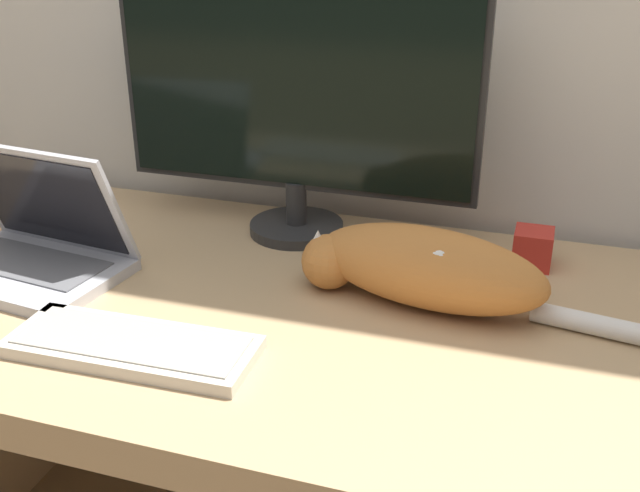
# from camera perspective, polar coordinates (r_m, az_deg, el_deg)

# --- Properties ---
(desk) EXTENTS (1.62, 0.78, 0.76)m
(desk) POSITION_cam_1_polar(r_m,az_deg,el_deg) (1.30, -2.86, -10.05)
(desk) COLOR tan
(desk) RESTS_ON ground_plane
(monitor) EXTENTS (0.69, 0.18, 0.49)m
(monitor) POSITION_cam_1_polar(r_m,az_deg,el_deg) (1.39, -1.90, 11.16)
(monitor) COLOR #282828
(monitor) RESTS_ON desk
(laptop) EXTENTS (0.34, 0.26, 0.22)m
(laptop) POSITION_cam_1_polar(r_m,az_deg,el_deg) (1.38, -21.04, -0.18)
(laptop) COLOR #B7B7BC
(laptop) RESTS_ON desk
(external_keyboard) EXTENTS (0.36, 0.14, 0.02)m
(external_keyboard) POSITION_cam_1_polar(r_m,az_deg,el_deg) (1.11, -14.11, -7.41)
(external_keyboard) COLOR beige
(external_keyboard) RESTS_ON desk
(cat) EXTENTS (0.55, 0.20, 0.13)m
(cat) POSITION_cam_1_polar(r_m,az_deg,el_deg) (1.19, 7.86, -1.55)
(cat) COLOR #C67A38
(cat) RESTS_ON desk
(small_toy) EXTENTS (0.07, 0.07, 0.07)m
(small_toy) POSITION_cam_1_polar(r_m,az_deg,el_deg) (1.37, 15.90, -0.15)
(small_toy) COLOR red
(small_toy) RESTS_ON desk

